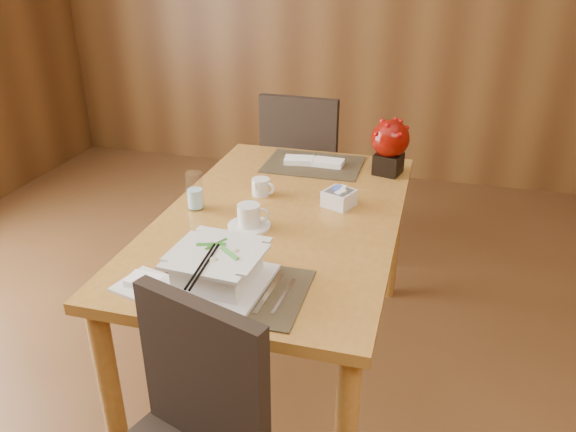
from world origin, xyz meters
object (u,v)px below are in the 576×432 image
(water_glass, at_px, (195,191))
(sugar_caddy, at_px, (339,198))
(bread_plate, at_px, (145,285))
(dining_table, at_px, (282,236))
(coffee_cup, at_px, (249,218))
(berry_decor, at_px, (390,144))
(soup_setting, at_px, (218,269))
(creamer_jug, at_px, (261,187))
(far_chair, at_px, (304,165))

(water_glass, distance_m, sugar_caddy, 0.57)
(bread_plate, bearing_deg, sugar_caddy, 57.67)
(dining_table, xyz_separation_m, bread_plate, (-0.27, -0.60, 0.10))
(coffee_cup, relative_size, water_glass, 1.05)
(coffee_cup, height_order, berry_decor, berry_decor)
(soup_setting, distance_m, water_glass, 0.57)
(coffee_cup, bearing_deg, creamer_jug, 99.44)
(water_glass, bearing_deg, sugar_caddy, 18.00)
(soup_setting, distance_m, creamer_jug, 0.70)
(water_glass, bearing_deg, coffee_cup, -21.12)
(coffee_cup, height_order, water_glass, water_glass)
(soup_setting, relative_size, coffee_cup, 1.99)
(berry_decor, bearing_deg, dining_table, -123.24)
(dining_table, height_order, berry_decor, berry_decor)
(water_glass, relative_size, far_chair, 0.16)
(soup_setting, relative_size, far_chair, 0.33)
(bread_plate, xyz_separation_m, far_chair, (0.10, 1.66, -0.21))
(water_glass, xyz_separation_m, bread_plate, (0.08, -0.56, -0.07))
(dining_table, distance_m, sugar_caddy, 0.27)
(berry_decor, bearing_deg, creamer_jug, -141.86)
(berry_decor, bearing_deg, water_glass, -140.08)
(water_glass, bearing_deg, bread_plate, -82.37)
(water_glass, height_order, far_chair, far_chair)
(coffee_cup, distance_m, creamer_jug, 0.30)
(berry_decor, relative_size, bread_plate, 1.63)
(coffee_cup, xyz_separation_m, berry_decor, (0.43, 0.68, 0.10))
(sugar_caddy, bearing_deg, dining_table, -146.52)
(creamer_jug, xyz_separation_m, berry_decor, (0.48, 0.38, 0.11))
(sugar_caddy, relative_size, berry_decor, 0.43)
(creamer_jug, bearing_deg, dining_table, -31.55)
(dining_table, distance_m, soup_setting, 0.56)
(water_glass, xyz_separation_m, far_chair, (0.17, 1.10, -0.28))
(creamer_jug, distance_m, far_chair, 0.93)
(far_chair, bearing_deg, bread_plate, 89.45)
(sugar_caddy, xyz_separation_m, bread_plate, (-0.47, -0.74, -0.03))
(coffee_cup, height_order, sugar_caddy, coffee_cup)
(coffee_cup, bearing_deg, berry_decor, 57.28)
(far_chair, bearing_deg, berry_decor, 137.63)
(bread_plate, bearing_deg, dining_table, 66.28)
(dining_table, xyz_separation_m, sugar_caddy, (0.20, 0.13, 0.13))
(soup_setting, relative_size, sugar_caddy, 2.92)
(creamer_jug, bearing_deg, soup_setting, -65.27)
(bread_plate, bearing_deg, creamer_jug, 80.16)
(water_glass, distance_m, creamer_jug, 0.29)
(dining_table, distance_m, coffee_cup, 0.21)
(soup_setting, height_order, berry_decor, berry_decor)
(dining_table, distance_m, water_glass, 0.38)
(dining_table, height_order, water_glass, water_glass)
(dining_table, height_order, sugar_caddy, sugar_caddy)
(dining_table, relative_size, berry_decor, 5.97)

